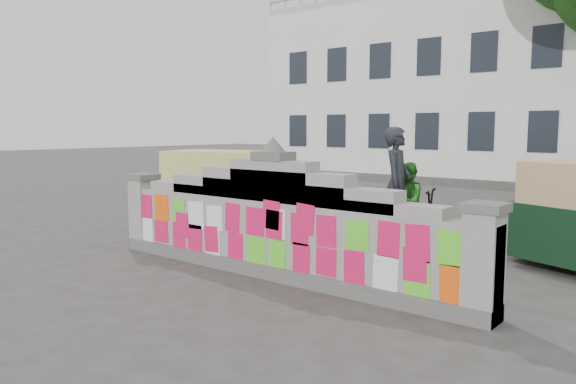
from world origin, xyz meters
The scene contains 7 objects.
ground centered at (0.00, 0.00, 0.00)m, with size 100.00×100.00×0.00m, color #383533.
parapet_wall centered at (0.00, -0.01, 0.75)m, with size 6.48×0.44×2.01m.
building centered at (-7.00, 21.98, 4.01)m, with size 16.00×10.00×8.90m.
cyclist_bike centered at (0.59, 2.52, 0.56)m, with size 0.74×2.13×1.12m, color black.
cyclist_rider centered at (0.59, 2.52, 0.95)m, with size 0.69×0.45×1.90m, color black.
pedestrian centered at (0.33, 3.40, 0.75)m, with size 0.73×0.57×1.50m, color #267820.
rickshaw_left centered at (-3.54, 2.50, 0.85)m, with size 3.06×1.91×1.64m.
Camera 1 is at (5.16, -5.96, 2.12)m, focal length 35.00 mm.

